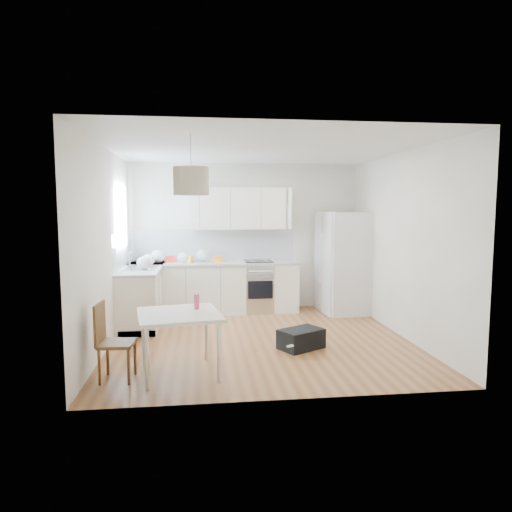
{
  "coord_description": "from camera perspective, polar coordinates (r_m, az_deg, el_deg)",
  "views": [
    {
      "loc": [
        -0.84,
        -6.36,
        1.88
      ],
      "look_at": [
        -0.01,
        0.4,
        1.17
      ],
      "focal_mm": 32.0,
      "sensor_mm": 36.0,
      "label": 1
    }
  ],
  "objects": [
    {
      "name": "wall_left",
      "position": [
        6.5,
        -18.13,
        1.0
      ],
      "size": [
        0.0,
        4.2,
        4.2
      ],
      "primitive_type": "plane",
      "rotation": [
        1.57,
        0.0,
        1.57
      ],
      "color": "beige",
      "rests_on": "floor"
    },
    {
      "name": "cabinets_left",
      "position": [
        7.76,
        -14.02,
        -4.9
      ],
      "size": [
        0.6,
        1.8,
        0.88
      ],
      "primitive_type": "cube",
      "color": "white",
      "rests_on": "floor"
    },
    {
      "name": "gym_bag",
      "position": [
        6.26,
        5.65,
        -10.26
      ],
      "size": [
        0.68,
        0.6,
        0.26
      ],
      "primitive_type": "cube",
      "rotation": [
        0.0,
        0.0,
        0.51
      ],
      "color": "black",
      "rests_on": "floor"
    },
    {
      "name": "drink_bottle",
      "position": [
        5.39,
        -7.42,
        -5.5
      ],
      "size": [
        0.08,
        0.08,
        0.21
      ],
      "primitive_type": "cylinder",
      "rotation": [
        0.0,
        0.0,
        -0.31
      ],
      "color": "#D53B6A",
      "rests_on": "dining_table"
    },
    {
      "name": "floor",
      "position": [
        6.68,
        0.53,
        -10.36
      ],
      "size": [
        4.2,
        4.2,
        0.0
      ],
      "primitive_type": "plane",
      "color": "brown",
      "rests_on": "ground"
    },
    {
      "name": "counter_back",
      "position": [
        8.22,
        -5.26,
        -0.89
      ],
      "size": [
        3.02,
        0.64,
        0.04
      ],
      "primitive_type": "cube",
      "color": "#A6A8AB",
      "rests_on": "cabinets_back"
    },
    {
      "name": "cabinets_back",
      "position": [
        8.29,
        -5.23,
        -4.05
      ],
      "size": [
        3.0,
        0.6,
        0.88
      ],
      "primitive_type": "cube",
      "color": "white",
      "rests_on": "floor"
    },
    {
      "name": "dining_chair",
      "position": [
        5.29,
        -16.97,
        -10.2
      ],
      "size": [
        0.39,
        0.39,
        0.86
      ],
      "primitive_type": null,
      "rotation": [
        0.0,
        0.0,
        -0.08
      ],
      "color": "#442B14",
      "rests_on": "floor"
    },
    {
      "name": "sink",
      "position": [
        7.63,
        -14.16,
        -1.47
      ],
      "size": [
        0.5,
        0.8,
        0.16
      ],
      "primitive_type": null,
      "color": "silver",
      "rests_on": "counter_left"
    },
    {
      "name": "upper_cabinets",
      "position": [
        8.33,
        -2.24,
        5.94
      ],
      "size": [
        1.7,
        0.32,
        0.75
      ],
      "primitive_type": "cube",
      "color": "white",
      "rests_on": "wall_back"
    },
    {
      "name": "window_glassblock",
      "position": [
        7.61,
        -16.48,
        4.76
      ],
      "size": [
        0.02,
        1.0,
        1.0
      ],
      "primitive_type": "cube",
      "color": "#BFE0F9",
      "rests_on": "wall_left"
    },
    {
      "name": "snack_red",
      "position": [
        8.26,
        -10.65,
        -0.38
      ],
      "size": [
        0.19,
        0.13,
        0.12
      ],
      "primitive_type": "cube",
      "rotation": [
        0.0,
        0.0,
        0.14
      ],
      "color": "red",
      "rests_on": "counter_back"
    },
    {
      "name": "grocery_bag_c",
      "position": [
        8.29,
        -6.66,
        0.06
      ],
      "size": [
        0.24,
        0.21,
        0.22
      ],
      "primitive_type": "ellipsoid",
      "color": "white",
      "rests_on": "counter_back"
    },
    {
      "name": "counter_left",
      "position": [
        7.68,
        -14.11,
        -1.53
      ],
      "size": [
        0.64,
        1.82,
        0.04
      ],
      "primitive_type": "cube",
      "color": "#A6A8AB",
      "rests_on": "cabinets_left"
    },
    {
      "name": "grocery_bag_d",
      "position": [
        7.9,
        -13.32,
        -0.47
      ],
      "size": [
        0.21,
        0.18,
        0.19
      ],
      "primitive_type": "ellipsoid",
      "color": "white",
      "rests_on": "counter_back"
    },
    {
      "name": "grocery_bag_b",
      "position": [
        8.17,
        -9.0,
        -0.18
      ],
      "size": [
        0.21,
        0.18,
        0.19
      ],
      "primitive_type": "ellipsoid",
      "color": "white",
      "rests_on": "counter_back"
    },
    {
      "name": "snack_orange",
      "position": [
        8.2,
        -4.72,
        -0.39
      ],
      "size": [
        0.16,
        0.1,
        0.11
      ],
      "primitive_type": "cube",
      "rotation": [
        0.0,
        0.0,
        -0.05
      ],
      "color": "orange",
      "rests_on": "counter_back"
    },
    {
      "name": "dining_table",
      "position": [
        5.26,
        -9.59,
        -7.83
      ],
      "size": [
        1.03,
        1.03,
        0.71
      ],
      "rotation": [
        0.0,
        0.0,
        0.16
      ],
      "color": "beige",
      "rests_on": "floor"
    },
    {
      "name": "backsplash_left",
      "position": [
        7.69,
        -16.34,
        0.74
      ],
      "size": [
        0.01,
        1.8,
        0.58
      ],
      "primitive_type": "cube",
      "color": "white",
      "rests_on": "wall_left"
    },
    {
      "name": "backsplash_back",
      "position": [
        8.48,
        -5.34,
        1.43
      ],
      "size": [
        3.0,
        0.01,
        0.58
      ],
      "primitive_type": "cube",
      "color": "white",
      "rests_on": "wall_back"
    },
    {
      "name": "wall_back",
      "position": [
        8.52,
        -1.31,
        2.41
      ],
      "size": [
        4.2,
        0.0,
        4.2
      ],
      "primitive_type": "plane",
      "rotation": [
        1.57,
        0.0,
        0.0
      ],
      "color": "beige",
      "rests_on": "floor"
    },
    {
      "name": "range_oven",
      "position": [
        8.35,
        0.28,
        -3.95
      ],
      "size": [
        0.5,
        0.61,
        0.88
      ],
      "primitive_type": null,
      "color": "silver",
      "rests_on": "floor"
    },
    {
      "name": "grocery_bag_e",
      "position": [
        7.41,
        -13.86,
        -0.86
      ],
      "size": [
        0.22,
        0.19,
        0.2
      ],
      "primitive_type": "ellipsoid",
      "color": "white",
      "rests_on": "counter_left"
    },
    {
      "name": "pendant_lamp",
      "position": [
        5.15,
        -8.11,
        9.25
      ],
      "size": [
        0.5,
        0.5,
        0.31
      ],
      "primitive_type": "cylinder",
      "rotation": [
        0.0,
        0.0,
        -0.31
      ],
      "color": "#B6A58C",
      "rests_on": "ceiling"
    },
    {
      "name": "wall_right",
      "position": [
        7.03,
        17.78,
        1.36
      ],
      "size": [
        0.0,
        4.2,
        4.2
      ],
      "primitive_type": "plane",
      "rotation": [
        1.57,
        0.0,
        -1.57
      ],
      "color": "beige",
      "rests_on": "floor"
    },
    {
      "name": "snack_yellow",
      "position": [
        8.17,
        -8.53,
        -0.41
      ],
      "size": [
        0.2,
        0.17,
        0.12
      ],
      "primitive_type": "cube",
      "rotation": [
        0.0,
        0.0,
        -0.46
      ],
      "color": "gold",
      "rests_on": "counter_back"
    },
    {
      "name": "refrigerator",
      "position": [
        8.37,
        10.92,
        -0.79
      ],
      "size": [
        0.93,
        0.97,
        1.82
      ],
      "primitive_type": null,
      "rotation": [
        0.0,
        0.0,
        0.07
      ],
      "color": "white",
      "rests_on": "floor"
    },
    {
      "name": "grocery_bag_a",
      "position": [
        8.23,
        -12.21,
        -0.05
      ],
      "size": [
        0.25,
        0.22,
        0.23
      ],
      "primitive_type": "ellipsoid",
      "color": "white",
      "rests_on": "counter_back"
    },
    {
      "name": "ceiling",
      "position": [
        6.47,
        0.55,
        13.26
      ],
      "size": [
        4.2,
        4.2,
        0.0
      ],
      "primitive_type": "plane",
      "rotation": [
        3.14,
        0.0,
        0.0
      ],
      "color": "white",
      "rests_on": "wall_back"
    }
  ]
}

